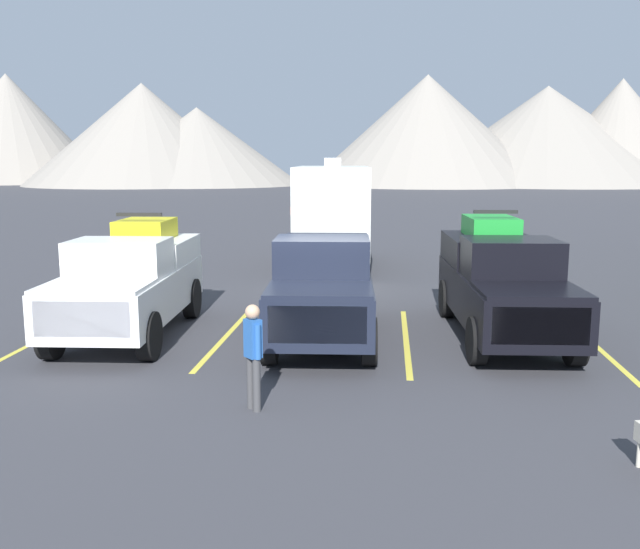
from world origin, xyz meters
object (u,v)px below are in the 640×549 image
object	(u,v)px
pickup_truck_a	(131,279)
pickup_truck_c	(501,280)
pickup_truck_b	(323,284)
person_a	(253,350)
camper_trailer_a	(332,210)

from	to	relation	value
pickup_truck_a	pickup_truck_c	bearing A→B (deg)	4.62
pickup_truck_b	person_a	bearing A→B (deg)	-98.26
pickup_truck_a	person_a	world-z (taller)	pickup_truck_a
pickup_truck_b	camper_trailer_a	world-z (taller)	camper_trailer_a
pickup_truck_a	person_a	size ratio (longest dim) A/B	3.31
pickup_truck_a	person_a	bearing A→B (deg)	-51.03
pickup_truck_c	person_a	distance (m)	6.69
pickup_truck_b	pickup_truck_c	xyz separation A→B (m)	(3.78, 0.55, 0.06)
pickup_truck_a	camper_trailer_a	bearing A→B (deg)	70.71
camper_trailer_a	pickup_truck_a	bearing A→B (deg)	-109.29
pickup_truck_a	camper_trailer_a	world-z (taller)	camper_trailer_a
pickup_truck_a	pickup_truck_c	size ratio (longest dim) A/B	0.91
camper_trailer_a	pickup_truck_c	bearing A→B (deg)	-65.18
camper_trailer_a	person_a	size ratio (longest dim) A/B	4.58
person_a	pickup_truck_c	bearing A→B (deg)	48.50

